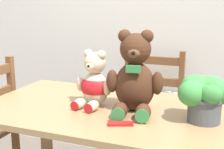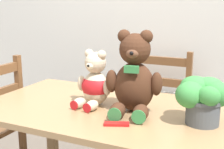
# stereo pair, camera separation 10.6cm
# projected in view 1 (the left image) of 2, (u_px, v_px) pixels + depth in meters

# --- Properties ---
(wall_back) EXTENTS (8.00, 0.04, 2.60)m
(wall_back) POSITION_uv_depth(u_px,v_px,m) (152.00, 5.00, 2.42)
(wall_back) COLOR silver
(wall_back) RESTS_ON ground_plane
(radiator) EXTENTS (0.72, 0.10, 0.63)m
(radiator) POSITION_uv_depth(u_px,v_px,m) (162.00, 133.00, 2.54)
(radiator) COLOR beige
(radiator) RESTS_ON ground_plane
(dining_table) EXTENTS (1.28, 0.78, 0.78)m
(dining_table) POSITION_uv_depth(u_px,v_px,m) (103.00, 128.00, 1.66)
(dining_table) COLOR #9E7A51
(dining_table) RESTS_ON ground_plane
(wooden_chair_behind) EXTENTS (0.46, 0.42, 0.97)m
(wooden_chair_behind) POSITION_uv_depth(u_px,v_px,m) (148.00, 120.00, 2.33)
(wooden_chair_behind) COLOR brown
(wooden_chair_behind) RESTS_ON ground_plane
(teddy_bear_left) EXTENTS (0.21, 0.22, 0.30)m
(teddy_bear_left) POSITION_uv_depth(u_px,v_px,m) (94.00, 84.00, 1.64)
(teddy_bear_left) COLOR beige
(teddy_bear_left) RESTS_ON dining_table
(teddy_bear_right) EXTENTS (0.29, 0.31, 0.41)m
(teddy_bear_right) POSITION_uv_depth(u_px,v_px,m) (135.00, 77.00, 1.54)
(teddy_bear_right) COLOR #472819
(teddy_bear_right) RESTS_ON dining_table
(potted_plant) EXTENTS (0.24, 0.20, 0.21)m
(potted_plant) POSITION_uv_depth(u_px,v_px,m) (204.00, 95.00, 1.42)
(potted_plant) COLOR #4C5156
(potted_plant) RESTS_ON dining_table
(chocolate_bar) EXTENTS (0.12, 0.08, 0.01)m
(chocolate_bar) POSITION_uv_depth(u_px,v_px,m) (120.00, 124.00, 1.39)
(chocolate_bar) COLOR red
(chocolate_bar) RESTS_ON dining_table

